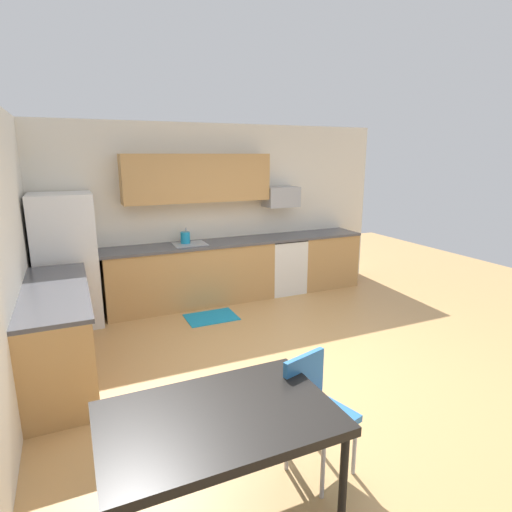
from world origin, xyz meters
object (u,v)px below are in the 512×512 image
object	(u,v)px
refrigerator	(66,261)
chair_near_table	(314,405)
dining_table	(219,423)
kettle	(185,239)
oven_range	(283,265)
microwave	(281,197)

from	to	relation	value
refrigerator	chair_near_table	world-z (taller)	refrigerator
dining_table	kettle	size ratio (longest dim) A/B	7.00
refrigerator	dining_table	xyz separation A→B (m)	(0.79, -3.76, -0.20)
refrigerator	kettle	bearing A→B (deg)	4.55
dining_table	chair_near_table	world-z (taller)	chair_near_table
oven_range	dining_table	distance (m)	4.57
chair_near_table	microwave	bearing A→B (deg)	65.88
oven_range	kettle	distance (m)	1.72
refrigerator	microwave	bearing A→B (deg)	3.16
oven_range	chair_near_table	world-z (taller)	oven_range
dining_table	refrigerator	bearing A→B (deg)	101.86
dining_table	chair_near_table	bearing A→B (deg)	10.46
refrigerator	microwave	size ratio (longest dim) A/B	3.26
oven_range	chair_near_table	xyz separation A→B (m)	(-1.70, -3.70, 0.05)
dining_table	oven_range	bearing A→B (deg)	57.29
kettle	microwave	bearing A→B (deg)	1.77
chair_near_table	kettle	distance (m)	3.78
refrigerator	chair_near_table	bearing A→B (deg)	-66.75
chair_near_table	refrigerator	bearing A→B (deg)	113.25
refrigerator	oven_range	bearing A→B (deg)	1.41
microwave	chair_near_table	xyz separation A→B (m)	(-1.70, -3.80, -1.07)
oven_range	dining_table	size ratio (longest dim) A/B	0.65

